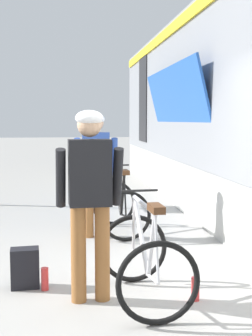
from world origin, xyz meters
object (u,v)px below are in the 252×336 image
at_px(cyclist_far_in_blue, 96,164).
at_px(bicycle_far_black, 119,206).
at_px(water_bottle_near_the_bikes, 195,289).
at_px(water_bottle_by_the_backpack, 45,279).
at_px(backpack_on_platform, 25,268).
at_px(bicycle_near_silver, 145,259).
at_px(cyclist_near_in_dark, 90,189).

xyz_separation_m(cyclist_far_in_blue, bicycle_far_black, (0.36, 0.21, -0.65)).
bearing_deg(water_bottle_near_the_bikes, water_bottle_by_the_backpack, 162.13).
relative_size(backpack_on_platform, water_bottle_by_the_backpack, 1.77).
xyz_separation_m(backpack_on_platform, water_bottle_by_the_backpack, (0.20, -0.10, -0.09)).
bearing_deg(water_bottle_by_the_backpack, bicycle_near_silver, -23.79).
bearing_deg(bicycle_near_silver, water_bottle_near_the_bikes, -5.19).
distance_m(cyclist_near_in_dark, water_bottle_near_the_bikes, 1.36).
distance_m(bicycle_far_black, water_bottle_near_the_bikes, 2.69).
xyz_separation_m(bicycle_far_black, backpack_on_platform, (-1.20, -2.09, -0.20)).
xyz_separation_m(water_bottle_near_the_bikes, water_bottle_by_the_backpack, (-1.40, 0.45, 0.00)).
height_order(backpack_on_platform, water_bottle_near_the_bikes, backpack_on_platform).
bearing_deg(bicycle_far_black, water_bottle_near_the_bikes, -81.57).
distance_m(cyclist_near_in_dark, bicycle_far_black, 2.66).
bearing_deg(backpack_on_platform, cyclist_near_in_dark, -37.93).
xyz_separation_m(bicycle_near_silver, water_bottle_near_the_bikes, (0.47, -0.04, -0.29)).
bearing_deg(bicycle_far_black, cyclist_near_in_dark, -102.84).
bearing_deg(water_bottle_by_the_backpack, water_bottle_near_the_bikes, -17.87).
xyz_separation_m(cyclist_near_in_dark, bicycle_near_silver, (0.49, -0.09, -0.65)).
bearing_deg(cyclist_far_in_blue, water_bottle_by_the_backpack, -108.13).
bearing_deg(backpack_on_platform, bicycle_near_silver, -28.72).
bearing_deg(backpack_on_platform, cyclist_far_in_blue, 61.44).
height_order(bicycle_near_silver, water_bottle_near_the_bikes, bicycle_near_silver).
bearing_deg(water_bottle_by_the_backpack, cyclist_near_in_dark, -36.26).
bearing_deg(cyclist_near_in_dark, backpack_on_platform, 146.38).
xyz_separation_m(backpack_on_platform, water_bottle_near_the_bikes, (1.60, -0.55, -0.09)).
distance_m(cyclist_far_in_blue, bicycle_near_silver, 2.50).
distance_m(bicycle_near_silver, water_bottle_near_the_bikes, 0.56).
distance_m(backpack_on_platform, water_bottle_near_the_bikes, 1.69).
distance_m(bicycle_near_silver, water_bottle_by_the_backpack, 1.05).
bearing_deg(cyclist_near_in_dark, bicycle_far_black, 77.16).
xyz_separation_m(bicycle_near_silver, water_bottle_by_the_backpack, (-0.93, 0.41, -0.29)).
xyz_separation_m(bicycle_far_black, water_bottle_by_the_backpack, (-1.01, -2.19, -0.29)).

